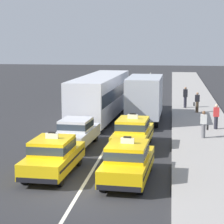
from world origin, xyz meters
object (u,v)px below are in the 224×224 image
object	(u,v)px
box_truck_right_third	(145,97)
pedestrian_mid_block	(216,116)
taxi_right_second	(133,132)
sedan_left_second	(76,132)
taxi_right_nearest	(128,161)
taxi_left_nearest	(53,155)
pedestrian_trailing	(185,97)
pedestrian_by_storefront	(197,102)
bus_left_third	(100,95)
pedestrian_near_crosswalk	(204,124)

from	to	relation	value
box_truck_right_third	pedestrian_mid_block	world-z (taller)	box_truck_right_third
taxi_right_second	sedan_left_second	bearing A→B (deg)	-177.97
taxi_right_second	taxi_right_nearest	bearing A→B (deg)	-87.26
taxi_left_nearest	pedestrian_trailing	size ratio (longest dim) A/B	2.63
taxi_left_nearest	pedestrian_by_storefront	xyz separation A→B (m)	(7.16, 16.84, 0.07)
bus_left_third	taxi_right_second	distance (m)	9.04
taxi_right_second	pedestrian_mid_block	bearing A→B (deg)	46.21
sedan_left_second	pedestrian_trailing	size ratio (longest dim) A/B	2.51
pedestrian_by_storefront	pedestrian_trailing	size ratio (longest dim) A/B	0.91
taxi_right_nearest	pedestrian_near_crosswalk	xyz separation A→B (m)	(3.70, 8.16, 0.08)
sedan_left_second	box_truck_right_third	distance (m)	9.02
taxi_left_nearest	pedestrian_mid_block	xyz separation A→B (m)	(8.03, 10.41, 0.09)
taxi_right_second	pedestrian_mid_block	xyz separation A→B (m)	(4.94, 5.16, 0.09)
bus_left_third	pedestrian_trailing	distance (m)	8.38
sedan_left_second	pedestrian_by_storefront	size ratio (longest dim) A/B	2.77
taxi_left_nearest	taxi_right_nearest	distance (m)	3.40
taxi_left_nearest	pedestrian_trailing	world-z (taller)	taxi_left_nearest
box_truck_right_third	pedestrian_mid_block	size ratio (longest dim) A/B	4.33
taxi_left_nearest	pedestrian_mid_block	distance (m)	13.15
taxi_right_second	box_truck_right_third	distance (m)	8.27
bus_left_third	pedestrian_trailing	xyz separation A→B (m)	(6.35, 5.41, -0.77)
taxi_right_nearest	taxi_right_second	size ratio (longest dim) A/B	1.00
sedan_left_second	bus_left_third	world-z (taller)	bus_left_third
taxi_right_second	pedestrian_near_crosswalk	size ratio (longest dim) A/B	2.88
sedan_left_second	pedestrian_trailing	distance (m)	15.34
taxi_right_nearest	taxi_right_second	bearing A→B (deg)	92.74
pedestrian_trailing	box_truck_right_third	bearing A→B (deg)	-118.25
bus_left_third	box_truck_right_third	world-z (taller)	box_truck_right_third
bus_left_third	pedestrian_by_storefront	size ratio (longest dim) A/B	7.11
taxi_right_second	pedestrian_near_crosswalk	bearing A→B (deg)	31.29
sedan_left_second	pedestrian_near_crosswalk	world-z (taller)	pedestrian_near_crosswalk
pedestrian_trailing	sedan_left_second	bearing A→B (deg)	-114.50
pedestrian_near_crosswalk	pedestrian_by_storefront	bearing A→B (deg)	89.38
bus_left_third	pedestrian_near_crosswalk	distance (m)	9.34
taxi_right_second	pedestrian_by_storefront	distance (m)	12.28
taxi_right_nearest	pedestrian_trailing	xyz separation A→B (m)	(2.95, 19.59, 0.17)
pedestrian_near_crosswalk	pedestrian_mid_block	world-z (taller)	pedestrian_mid_block
taxi_left_nearest	pedestrian_by_storefront	size ratio (longest dim) A/B	2.90
taxi_right_nearest	box_truck_right_third	bearing A→B (deg)	90.31
pedestrian_trailing	pedestrian_near_crosswalk	bearing A→B (deg)	-86.24
sedan_left_second	box_truck_right_third	world-z (taller)	box_truck_right_third
taxi_right_nearest	pedestrian_trailing	size ratio (longest dim) A/B	2.64
sedan_left_second	pedestrian_mid_block	world-z (taller)	pedestrian_mid_block
taxi_left_nearest	pedestrian_mid_block	bearing A→B (deg)	52.37
taxi_right_second	box_truck_right_third	xyz separation A→B (m)	(0.20, 8.22, 0.90)
taxi_right_nearest	box_truck_right_third	xyz separation A→B (m)	(-0.08, 13.96, 0.90)
box_truck_right_third	pedestrian_mid_block	bearing A→B (deg)	-32.86
bus_left_third	pedestrian_trailing	size ratio (longest dim) A/B	6.44
box_truck_right_third	pedestrian_mid_block	xyz separation A→B (m)	(4.74, -3.06, -0.81)
taxi_left_nearest	pedestrian_by_storefront	world-z (taller)	taxi_left_nearest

